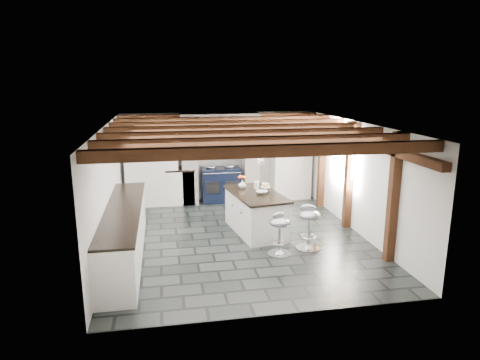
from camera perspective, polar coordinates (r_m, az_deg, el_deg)
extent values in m
plane|color=black|center=(8.81, -0.17, -7.60)|extent=(6.00, 6.00, 0.00)
plane|color=silver|center=(11.37, -2.85, 3.22)|extent=(5.00, 0.00, 5.00)
plane|color=silver|center=(8.41, -17.21, -1.03)|extent=(0.00, 6.00, 6.00)
plane|color=silver|center=(9.23, 15.29, 0.36)|extent=(0.00, 6.00, 6.00)
plane|color=white|center=(8.27, -0.19, 7.45)|extent=(6.00, 6.00, 0.00)
cube|color=white|center=(11.04, -6.76, 1.78)|extent=(0.40, 0.60, 1.90)
cube|color=white|center=(11.24, 1.41, 2.08)|extent=(0.40, 0.60, 1.90)
cube|color=#502C16|center=(10.95, -2.70, 7.28)|extent=(2.10, 0.65, 0.18)
cube|color=white|center=(10.94, -2.71, 8.08)|extent=(2.00, 0.60, 0.31)
cube|color=black|center=(10.63, -2.47, 7.42)|extent=(1.00, 0.03, 0.22)
cube|color=silver|center=(10.62, -2.46, 7.41)|extent=(0.90, 0.01, 0.14)
cube|color=white|center=(11.01, -11.71, 1.83)|extent=(1.30, 0.58, 2.00)
cube|color=white|center=(11.51, 6.78, 2.51)|extent=(1.00, 0.58, 2.00)
cube|color=white|center=(8.01, -15.19, -6.93)|extent=(0.60, 3.80, 0.88)
cube|color=black|center=(7.86, -15.40, -3.78)|extent=(0.64, 3.80, 0.04)
cube|color=white|center=(11.14, -7.97, -0.85)|extent=(0.70, 0.60, 0.88)
cube|color=black|center=(11.03, -8.05, 1.47)|extent=(0.74, 0.64, 0.04)
cube|color=#502C16|center=(9.05, 15.14, 5.27)|extent=(0.15, 5.80, 0.14)
plane|color=white|center=(9.68, 13.81, 3.45)|extent=(0.00, 0.90, 0.90)
cube|color=#502C16|center=(5.76, 4.39, 3.88)|extent=(5.00, 0.16, 0.16)
cube|color=#502C16|center=(6.59, 2.49, 5.12)|extent=(5.00, 0.16, 0.16)
cube|color=#502C16|center=(7.43, 1.00, 6.07)|extent=(5.00, 0.16, 0.16)
cube|color=#502C16|center=(8.28, -0.19, 6.83)|extent=(5.00, 0.16, 0.16)
cube|color=#502C16|center=(9.13, -1.15, 7.44)|extent=(5.00, 0.16, 0.16)
cube|color=#502C16|center=(9.98, -1.96, 7.95)|extent=(5.00, 0.16, 0.16)
cube|color=#502C16|center=(10.83, -2.64, 8.38)|extent=(5.00, 0.16, 0.16)
cube|color=#502C16|center=(7.82, 19.75, -2.28)|extent=(0.15, 0.15, 2.30)
cube|color=#502C16|center=(9.37, 14.32, 0.61)|extent=(0.15, 0.15, 2.30)
cube|color=#502C16|center=(10.81, 10.84, 2.47)|extent=(0.15, 0.15, 2.30)
cylinder|color=black|center=(8.36, 2.93, 4.94)|extent=(0.01, 0.01, 0.56)
cylinder|color=white|center=(8.41, 2.90, 2.71)|extent=(0.09, 0.09, 0.22)
cylinder|color=black|center=(8.66, 2.80, 5.23)|extent=(0.01, 0.01, 0.56)
cylinder|color=white|center=(8.71, 2.77, 3.09)|extent=(0.09, 0.09, 0.22)
cylinder|color=black|center=(8.96, 2.67, 5.51)|extent=(0.01, 0.01, 0.56)
cylinder|color=white|center=(9.01, 2.65, 3.43)|extent=(0.09, 0.09, 0.22)
cube|color=black|center=(11.20, -2.60, -0.59)|extent=(1.00, 0.60, 0.90)
ellipsoid|color=silver|center=(11.07, -3.91, 1.77)|extent=(0.28, 0.28, 0.11)
ellipsoid|color=silver|center=(11.13, -1.35, 1.86)|extent=(0.28, 0.28, 0.11)
cylinder|color=silver|center=(10.81, -2.39, 0.91)|extent=(0.95, 0.03, 0.03)
cube|color=black|center=(10.88, -3.69, -1.02)|extent=(0.35, 0.02, 0.30)
cube|color=black|center=(10.95, -1.09, -0.91)|extent=(0.35, 0.02, 0.30)
cube|color=white|center=(8.97, 2.11, -4.49)|extent=(1.07, 1.76, 0.81)
cube|color=black|center=(8.85, 2.14, -1.87)|extent=(1.15, 1.84, 0.05)
imported|color=white|center=(9.19, 0.31, -0.57)|extent=(0.19, 0.19, 0.17)
ellipsoid|color=#E45220|center=(9.16, 0.31, 0.30)|extent=(0.18, 0.18, 0.11)
cylinder|color=white|center=(9.16, 2.22, -0.66)|extent=(0.11, 0.11, 0.16)
imported|color=white|center=(8.79, 2.91, -1.63)|extent=(0.27, 0.27, 0.06)
cylinder|color=white|center=(8.96, 3.40, -1.24)|extent=(0.05, 0.05, 0.09)
cylinder|color=white|center=(8.94, 3.40, -0.91)|extent=(0.20, 0.20, 0.01)
cylinder|color=beige|center=(8.93, 3.41, -0.67)|extent=(0.16, 0.16, 0.06)
cylinder|color=silver|center=(8.33, 9.06, -8.95)|extent=(0.46, 0.46, 0.03)
cone|color=silver|center=(8.31, 9.07, -8.65)|extent=(0.21, 0.21, 0.08)
cylinder|color=silver|center=(8.21, 9.15, -6.81)|extent=(0.05, 0.05, 0.58)
torus|color=silver|center=(8.24, 9.12, -7.43)|extent=(0.29, 0.29, 0.02)
ellipsoid|color=gray|center=(8.10, 9.23, -4.65)|extent=(0.54, 0.54, 0.19)
ellipsoid|color=gray|center=(8.17, 9.28, -3.73)|extent=(0.32, 0.22, 0.16)
cylinder|color=silver|center=(8.01, 5.22, -9.75)|extent=(0.43, 0.43, 0.03)
cone|color=silver|center=(8.00, 5.23, -9.47)|extent=(0.19, 0.19, 0.08)
cylinder|color=silver|center=(7.90, 5.27, -7.71)|extent=(0.05, 0.05, 0.54)
torus|color=silver|center=(7.93, 5.26, -8.30)|extent=(0.27, 0.27, 0.02)
ellipsoid|color=gray|center=(7.79, 5.32, -5.64)|extent=(0.52, 0.52, 0.18)
ellipsoid|color=gray|center=(7.83, 4.87, -4.78)|extent=(0.29, 0.21, 0.15)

